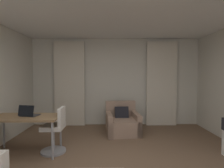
# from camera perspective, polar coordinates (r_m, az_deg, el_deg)

# --- Properties ---
(wall_window) EXTENTS (5.12, 0.06, 2.60)m
(wall_window) POSITION_cam_1_polar(r_m,az_deg,el_deg) (5.54, 1.11, 0.64)
(wall_window) COLOR beige
(wall_window) RESTS_ON ground
(curtain_left_panel) EXTENTS (0.90, 0.06, 2.50)m
(curtain_left_panel) POSITION_cam_1_polar(r_m,az_deg,el_deg) (5.55, -13.20, 0.05)
(curtain_left_panel) COLOR beige
(curtain_left_panel) RESTS_ON ground
(curtain_right_panel) EXTENTS (0.90, 0.06, 2.50)m
(curtain_right_panel) POSITION_cam_1_polar(r_m,az_deg,el_deg) (5.62, 15.30, 0.06)
(curtain_right_panel) COLOR beige
(curtain_right_panel) RESTS_ON ground
(armchair) EXTENTS (0.90, 0.94, 0.79)m
(armchair) POSITION_cam_1_polar(r_m,az_deg,el_deg) (4.85, 3.24, -12.09)
(armchair) COLOR #997A66
(armchair) RESTS_ON ground
(desk) EXTENTS (1.27, 0.63, 0.73)m
(desk) POSITION_cam_1_polar(r_m,az_deg,el_deg) (3.90, -25.41, -10.03)
(desk) COLOR olive
(desk) RESTS_ON ground
(desk_chair) EXTENTS (0.48, 0.48, 0.88)m
(desk_chair) POSITION_cam_1_polar(r_m,az_deg,el_deg) (3.83, -17.40, -14.29)
(desk_chair) COLOR gray
(desk_chair) RESTS_ON ground
(laptop) EXTENTS (0.37, 0.31, 0.22)m
(laptop) POSITION_cam_1_polar(r_m,az_deg,el_deg) (3.87, -24.72, -8.47)
(laptop) COLOR #2D2D33
(laptop) RESTS_ON desk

